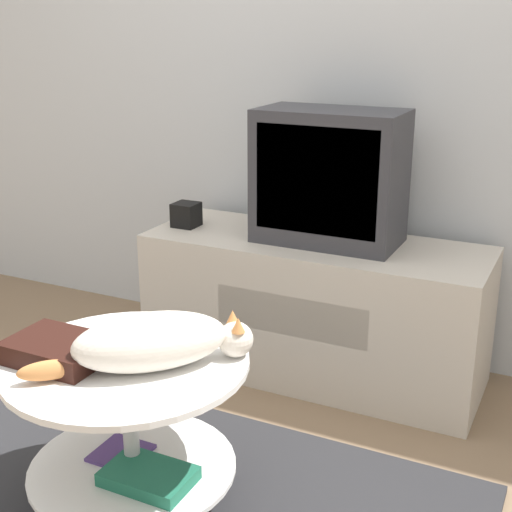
# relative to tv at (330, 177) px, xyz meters

# --- Properties ---
(ground_plane) EXTENTS (12.00, 12.00, 0.00)m
(ground_plane) POSITION_rel_tv_xyz_m (-0.13, -1.01, -0.78)
(ground_plane) COLOR #7F664C
(wall_back) EXTENTS (8.00, 0.05, 2.60)m
(wall_back) POSITION_rel_tv_xyz_m (-0.13, 0.30, 0.52)
(wall_back) COLOR silver
(wall_back) RESTS_ON ground_plane
(rug) EXTENTS (1.80, 1.07, 0.02)m
(rug) POSITION_rel_tv_xyz_m (-0.13, -1.01, -0.77)
(rug) COLOR #28282B
(rug) RESTS_ON ground_plane
(tv_stand) EXTENTS (1.29, 0.47, 0.54)m
(tv_stand) POSITION_rel_tv_xyz_m (-0.04, -0.02, -0.51)
(tv_stand) COLOR beige
(tv_stand) RESTS_ON ground_plane
(tv) EXTENTS (0.52, 0.29, 0.49)m
(tv) POSITION_rel_tv_xyz_m (0.00, 0.00, 0.00)
(tv) COLOR #333338
(tv) RESTS_ON tv_stand
(speaker) EXTENTS (0.10, 0.10, 0.10)m
(speaker) POSITION_rel_tv_xyz_m (-0.58, -0.06, -0.20)
(speaker) COLOR black
(speaker) RESTS_ON tv_stand
(coffee_table) EXTENTS (0.65, 0.65, 0.46)m
(coffee_table) POSITION_rel_tv_xyz_m (-0.17, -1.04, -0.48)
(coffee_table) COLOR #B2B2B7
(coffee_table) RESTS_ON rug
(dvd_box) EXTENTS (0.26, 0.19, 0.06)m
(dvd_box) POSITION_rel_tv_xyz_m (-0.33, -1.11, -0.28)
(dvd_box) COLOR black
(dvd_box) RESTS_ON coffee_table
(cat) EXTENTS (0.46, 0.45, 0.15)m
(cat) POSITION_rel_tv_xyz_m (-0.08, -1.03, -0.24)
(cat) COLOR silver
(cat) RESTS_ON coffee_table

